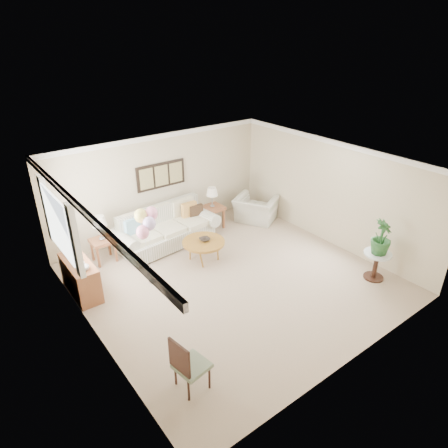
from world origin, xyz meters
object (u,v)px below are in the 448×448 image
Objects in this scene: armchair at (255,209)px; accent_chair at (188,364)px; sofa at (166,230)px; coffee_table at (204,243)px; balloon_cluster at (146,222)px.

accent_chair is at bearing 100.86° from armchair.
sofa is 2.68m from armchair.
sofa reaches higher than accent_chair.
coffee_table is 2.51m from armchair.
coffee_table is 0.58× the size of balloon_cluster.
armchair is (2.66, -0.34, -0.03)m from sofa.
accent_chair is at bearing -107.14° from balloon_cluster.
sofa is 2.72× the size of coffee_table.
balloon_cluster is at bearing 75.66° from armchair.
coffee_table is (0.31, -1.21, 0.08)m from sofa.
armchair is at bearing 20.36° from coffee_table.
sofa is at bearing 49.33° from balloon_cluster.
coffee_table is at bearing -75.77° from sofa.
coffee_table is 1.04× the size of accent_chair.
balloon_cluster is at bearing -130.67° from sofa.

